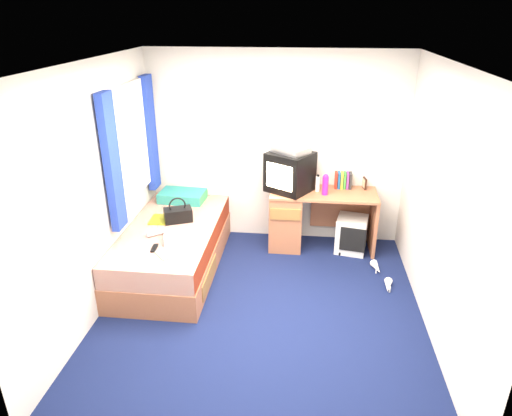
# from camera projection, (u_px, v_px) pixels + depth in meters

# --- Properties ---
(ground) EXTENTS (3.40, 3.40, 0.00)m
(ground) POSITION_uv_depth(u_px,v_px,m) (262.00, 309.00, 4.64)
(ground) COLOR #0C1438
(ground) RESTS_ON ground
(room_shell) EXTENTS (3.40, 3.40, 3.40)m
(room_shell) POSITION_uv_depth(u_px,v_px,m) (262.00, 175.00, 4.06)
(room_shell) COLOR white
(room_shell) RESTS_ON ground
(bed) EXTENTS (1.01, 2.00, 0.54)m
(bed) POSITION_uv_depth(u_px,v_px,m) (173.00, 248.00, 5.28)
(bed) COLOR #A96746
(bed) RESTS_ON ground
(pillow) EXTENTS (0.59, 0.40, 0.12)m
(pillow) POSITION_uv_depth(u_px,v_px,m) (183.00, 196.00, 5.85)
(pillow) COLOR #185C9C
(pillow) RESTS_ON bed
(desk) EXTENTS (1.30, 0.55, 0.75)m
(desk) POSITION_uv_depth(u_px,v_px,m) (300.00, 216.00, 5.75)
(desk) COLOR #A96746
(desk) RESTS_ON ground
(storage_cube) EXTENTS (0.42, 0.42, 0.45)m
(storage_cube) POSITION_uv_depth(u_px,v_px,m) (351.00, 234.00, 5.69)
(storage_cube) COLOR silver
(storage_cube) RESTS_ON ground
(crt_tv) EXTENTS (0.65, 0.63, 0.48)m
(crt_tv) POSITION_uv_depth(u_px,v_px,m) (290.00, 172.00, 5.53)
(crt_tv) COLOR black
(crt_tv) RESTS_ON desk
(vcr) EXTENTS (0.50, 0.48, 0.08)m
(vcr) POSITION_uv_depth(u_px,v_px,m) (291.00, 150.00, 5.42)
(vcr) COLOR silver
(vcr) RESTS_ON crt_tv
(book_row) EXTENTS (0.20, 0.13, 0.20)m
(book_row) POSITION_uv_depth(u_px,v_px,m) (343.00, 180.00, 5.67)
(book_row) COLOR maroon
(book_row) RESTS_ON desk
(picture_frame) EXTENTS (0.04, 0.12, 0.14)m
(picture_frame) POSITION_uv_depth(u_px,v_px,m) (365.00, 183.00, 5.65)
(picture_frame) COLOR black
(picture_frame) RESTS_ON desk
(pink_water_bottle) EXTENTS (0.08, 0.08, 0.23)m
(pink_water_bottle) POSITION_uv_depth(u_px,v_px,m) (325.00, 186.00, 5.46)
(pink_water_bottle) COLOR #CD1C8A
(pink_water_bottle) RESTS_ON desk
(aerosol_can) EXTENTS (0.06, 0.06, 0.19)m
(aerosol_can) POSITION_uv_depth(u_px,v_px,m) (318.00, 184.00, 5.56)
(aerosol_can) COLOR silver
(aerosol_can) RESTS_ON desk
(handbag) EXTENTS (0.36, 0.29, 0.29)m
(handbag) POSITION_uv_depth(u_px,v_px,m) (178.00, 214.00, 5.27)
(handbag) COLOR black
(handbag) RESTS_ON bed
(towel) EXTENTS (0.34, 0.31, 0.10)m
(towel) POSITION_uv_depth(u_px,v_px,m) (178.00, 237.00, 4.83)
(towel) COLOR silver
(towel) RESTS_ON bed
(magazine) EXTENTS (0.22, 0.29, 0.01)m
(magazine) POSITION_uv_depth(u_px,v_px,m) (160.00, 219.00, 5.33)
(magazine) COLOR yellow
(magazine) RESTS_ON bed
(water_bottle) EXTENTS (0.20, 0.18, 0.07)m
(water_bottle) POSITION_uv_depth(u_px,v_px,m) (156.00, 232.00, 4.96)
(water_bottle) COLOR silver
(water_bottle) RESTS_ON bed
(colour_swatch_fan) EXTENTS (0.19, 0.20, 0.01)m
(colour_swatch_fan) POSITION_uv_depth(u_px,v_px,m) (161.00, 255.00, 4.55)
(colour_swatch_fan) COLOR orange
(colour_swatch_fan) RESTS_ON bed
(remote_control) EXTENTS (0.06, 0.16, 0.02)m
(remote_control) POSITION_uv_depth(u_px,v_px,m) (154.00, 248.00, 4.68)
(remote_control) COLOR black
(remote_control) RESTS_ON bed
(window_assembly) EXTENTS (0.11, 1.42, 1.40)m
(window_assembly) POSITION_uv_depth(u_px,v_px,m) (132.00, 145.00, 5.05)
(window_assembly) COLOR silver
(window_assembly) RESTS_ON room_shell
(white_heels) EXTENTS (0.20, 0.61, 0.09)m
(white_heels) POSITION_uv_depth(u_px,v_px,m) (382.00, 277.00, 5.13)
(white_heels) COLOR white
(white_heels) RESTS_ON ground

